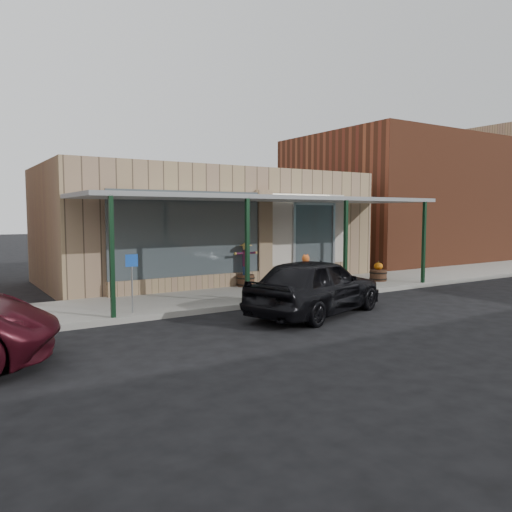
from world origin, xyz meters
TOP-DOWN VIEW (x-y plane):
  - ground at (0.00, 0.00)m, footprint 120.00×120.00m
  - sidewalk at (0.00, 3.60)m, footprint 40.00×3.20m
  - storefront at (-0.00, 8.16)m, footprint 12.00×6.25m
  - awning at (0.00, 3.56)m, footprint 12.00×3.00m
  - block_buildings_near at (2.01, 9.20)m, footprint 61.00×8.00m
  - barrel_scarecrow at (-0.25, 4.74)m, footprint 0.89×0.73m
  - barrel_pumpkin at (4.50, 3.32)m, footprint 0.62×0.62m
  - handicap_sign at (-4.95, 2.40)m, footprint 0.30×0.06m
  - parked_sedan at (-0.84, 0.39)m, footprint 4.69×3.01m

SIDE VIEW (x-z plane):
  - ground at x=0.00m, z-range 0.00..0.00m
  - sidewalk at x=0.00m, z-range 0.00..0.15m
  - barrel_pumpkin at x=4.50m, z-range 0.05..0.76m
  - barrel_scarecrow at x=-0.25m, z-range -0.09..1.41m
  - parked_sedan at x=-0.84m, z-range -0.01..1.49m
  - handicap_sign at x=-4.95m, z-range 0.36..1.80m
  - storefront at x=0.00m, z-range -0.01..4.19m
  - awning at x=0.00m, z-range 1.49..4.53m
  - block_buildings_near at x=2.01m, z-range -0.23..7.77m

